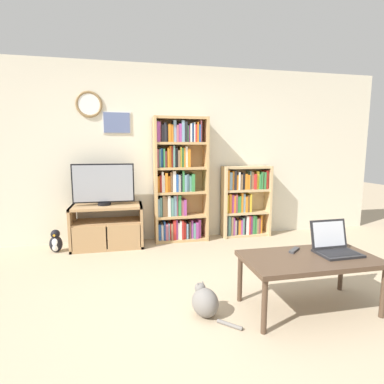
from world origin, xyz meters
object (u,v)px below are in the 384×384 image
Objects in this scene: tv_stand at (107,226)px; remote_near_laptop at (294,250)px; penguin_figurine at (56,242)px; bookshelf_tall at (178,181)px; bookshelf_short at (244,202)px; cat at (205,302)px; coffee_table at (309,262)px; laptop at (334,245)px; television at (104,184)px.

remote_near_laptop is (1.75, -1.92, 0.18)m from tv_stand.
remote_near_laptop is 0.49× the size of penguin_figurine.
bookshelf_tall reaches higher than penguin_figurine.
cat is (-1.19, -2.14, -0.43)m from bookshelf_short.
coffee_table is (0.77, -2.20, -0.49)m from bookshelf_tall.
tv_stand is at bearing 90.20° from cat.
penguin_figurine is (-2.74, 1.94, -0.40)m from laptop.
coffee_table is 0.95m from cat.
cat is at bearing -125.09° from remote_near_laptop.
laptop reaches higher than penguin_figurine.
remote_near_laptop is at bearing -99.33° from bookshelf_short.
bookshelf_tall reaches higher than tv_stand.
bookshelf_tall is at bearing 158.86° from remote_near_laptop.
laptop is 0.34m from remote_near_laptop.
bookshelf_short is at bearing 82.67° from coffee_table.
tv_stand reaches higher than penguin_figurine.
bookshelf_tall is (1.06, 0.10, 0.02)m from television.
television is 0.75× the size of bookshelf_short.
bookshelf_tall is 1.88m from penguin_figurine.
television is 2.36m from cat.
bookshelf_tall is 4.32× the size of cat.
penguin_figurine is at bearing 141.11° from coffee_table.
remote_near_laptop is (0.72, -2.04, -0.43)m from bookshelf_tall.
television is 2.31× the size of laptop.
bookshelf_tall reaches higher than laptop.
cat is 1.38× the size of penguin_figurine.
bookshelf_short is 7.41× the size of remote_near_laptop.
coffee_table is at bearing -170.37° from laptop.
television is 2.67m from remote_near_laptop.
remote_near_laptop is (1.78, -1.95, -0.41)m from television.
coffee_table is (1.80, -2.07, 0.12)m from tv_stand.
cat is (0.93, -2.03, -0.77)m from television.
cat is 2.48m from penguin_figurine.
bookshelf_short reaches higher than remote_near_laptop.
penguin_figurine is (-0.67, -0.08, -0.16)m from tv_stand.
television is at bearing 134.28° from laptop.
penguin_figurine is (-2.76, -0.22, -0.41)m from bookshelf_short.
cat is at bearing -118.94° from bookshelf_short.
television is 2.83m from coffee_table.
coffee_table is 3.19m from penguin_figurine.
remote_near_laptop reaches higher than cat.
bookshelf_short is 3.61× the size of penguin_figurine.
bookshelf_tall is at bearing 114.44° from laptop.
bookshelf_short reaches higher than cat.
laptop is at bearing 11.08° from coffee_table.
penguin_figurine is (-2.47, 2.00, -0.28)m from coffee_table.
bookshelf_tall reaches higher than television.
tv_stand is 3.16× the size of penguin_figurine.
remote_near_laptop is at bearing -47.64° from tv_stand.
laptop is 1.24m from cat.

